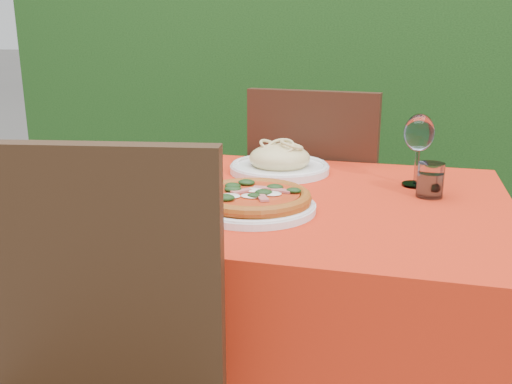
% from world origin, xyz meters
% --- Properties ---
extents(hedge, '(3.20, 0.55, 1.78)m').
position_xyz_m(hedge, '(0.00, 1.55, 0.92)').
color(hedge, black).
rests_on(hedge, ground).
extents(dining_table, '(1.26, 0.86, 0.75)m').
position_xyz_m(dining_table, '(0.00, 0.00, 0.60)').
color(dining_table, '#442D16').
rests_on(dining_table, ground).
extents(chair_far, '(0.48, 0.48, 0.96)m').
position_xyz_m(chair_far, '(0.08, 0.58, 0.55)').
color(chair_far, black).
rests_on(chair_far, ground).
extents(pizza_plate, '(0.35, 0.35, 0.05)m').
position_xyz_m(pizza_plate, '(0.04, -0.14, 0.77)').
color(pizza_plate, silver).
rests_on(pizza_plate, dining_table).
extents(pasta_plate, '(0.29, 0.29, 0.08)m').
position_xyz_m(pasta_plate, '(0.01, 0.24, 0.78)').
color(pasta_plate, silver).
rests_on(pasta_plate, dining_table).
extents(water_glass, '(0.07, 0.07, 0.09)m').
position_xyz_m(water_glass, '(0.43, 0.09, 0.79)').
color(water_glass, silver).
rests_on(water_glass, dining_table).
extents(wine_glass, '(0.08, 0.08, 0.19)m').
position_xyz_m(wine_glass, '(0.40, 0.18, 0.88)').
color(wine_glass, silver).
rests_on(wine_glass, dining_table).
extents(fork, '(0.05, 0.17, 0.00)m').
position_xyz_m(fork, '(-0.25, -0.04, 0.75)').
color(fork, silver).
rests_on(fork, dining_table).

